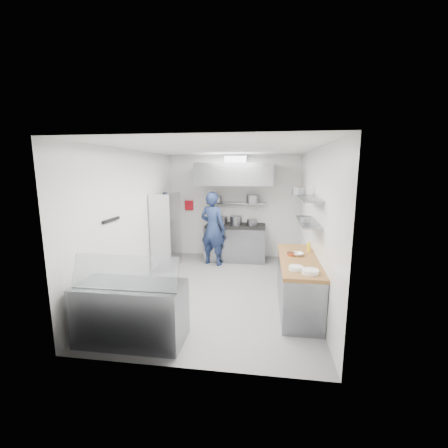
# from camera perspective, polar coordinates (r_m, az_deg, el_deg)

# --- Properties ---
(floor) EXTENTS (5.00, 5.00, 0.00)m
(floor) POSITION_cam_1_polar(r_m,az_deg,el_deg) (6.27, -0.78, -12.32)
(floor) COLOR slate
(floor) RESTS_ON ground
(ceiling) EXTENTS (5.00, 5.00, 0.00)m
(ceiling) POSITION_cam_1_polar(r_m,az_deg,el_deg) (5.79, -0.86, 14.16)
(ceiling) COLOR silver
(ceiling) RESTS_ON wall_back
(wall_back) EXTENTS (3.60, 2.80, 0.02)m
(wall_back) POSITION_cam_1_polar(r_m,az_deg,el_deg) (8.32, 1.83, 3.36)
(wall_back) COLOR white
(wall_back) RESTS_ON floor
(wall_front) EXTENTS (3.60, 2.80, 0.02)m
(wall_front) POSITION_cam_1_polar(r_m,az_deg,el_deg) (3.49, -7.19, -6.72)
(wall_front) COLOR white
(wall_front) RESTS_ON floor
(wall_left) EXTENTS (2.80, 5.00, 0.02)m
(wall_left) POSITION_cam_1_polar(r_m,az_deg,el_deg) (6.40, -16.97, 0.77)
(wall_left) COLOR white
(wall_left) RESTS_ON floor
(wall_right) EXTENTS (2.80, 5.00, 0.02)m
(wall_right) POSITION_cam_1_polar(r_m,az_deg,el_deg) (5.87, 16.81, -0.05)
(wall_right) COLOR white
(wall_right) RESTS_ON floor
(gas_range) EXTENTS (1.60, 0.80, 0.90)m
(gas_range) POSITION_cam_1_polar(r_m,az_deg,el_deg) (8.10, 2.19, -3.69)
(gas_range) COLOR gray
(gas_range) RESTS_ON floor
(cooktop) EXTENTS (1.57, 0.78, 0.06)m
(cooktop) POSITION_cam_1_polar(r_m,az_deg,el_deg) (7.99, 2.21, -0.35)
(cooktop) COLOR black
(cooktop) RESTS_ON gas_range
(stock_pot_left) EXTENTS (0.27, 0.27, 0.20)m
(stock_pot_left) POSITION_cam_1_polar(r_m,az_deg,el_deg) (8.13, -0.26, 0.78)
(stock_pot_left) COLOR slate
(stock_pot_left) RESTS_ON cooktop
(stock_pot_mid) EXTENTS (0.32, 0.32, 0.24)m
(stock_pot_mid) POSITION_cam_1_polar(r_m,az_deg,el_deg) (7.92, 2.24, 0.66)
(stock_pot_mid) COLOR slate
(stock_pot_mid) RESTS_ON cooktop
(stock_pot_right) EXTENTS (0.27, 0.27, 0.16)m
(stock_pot_right) POSITION_cam_1_polar(r_m,az_deg,el_deg) (7.92, 5.36, 0.33)
(stock_pot_right) COLOR slate
(stock_pot_right) RESTS_ON cooktop
(over_range_shelf) EXTENTS (1.60, 0.30, 0.04)m
(over_range_shelf) POSITION_cam_1_polar(r_m,az_deg,el_deg) (8.14, 2.41, 4.05)
(over_range_shelf) COLOR gray
(over_range_shelf) RESTS_ON wall_back
(shelf_pot_a) EXTENTS (0.28, 0.28, 0.18)m
(shelf_pot_a) POSITION_cam_1_polar(r_m,az_deg,el_deg) (8.09, -1.46, 4.80)
(shelf_pot_a) COLOR slate
(shelf_pot_a) RESTS_ON over_range_shelf
(shelf_pot_b) EXTENTS (0.33, 0.33, 0.22)m
(shelf_pot_b) POSITION_cam_1_polar(r_m,az_deg,el_deg) (7.85, 5.47, 4.73)
(shelf_pot_b) COLOR slate
(shelf_pot_b) RESTS_ON over_range_shelf
(extractor_hood) EXTENTS (1.90, 1.15, 0.55)m
(extractor_hood) POSITION_cam_1_polar(r_m,az_deg,el_deg) (7.68, 2.15, 9.50)
(extractor_hood) COLOR gray
(extractor_hood) RESTS_ON wall_back
(hood_duct) EXTENTS (0.55, 0.55, 0.24)m
(hood_duct) POSITION_cam_1_polar(r_m,az_deg,el_deg) (7.91, 2.34, 12.28)
(hood_duct) COLOR slate
(hood_duct) RESTS_ON extractor_hood
(red_firebox) EXTENTS (0.22, 0.10, 0.26)m
(red_firebox) POSITION_cam_1_polar(r_m,az_deg,el_deg) (8.49, -6.65, 3.57)
(red_firebox) COLOR #B30E1C
(red_firebox) RESTS_ON wall_back
(chef) EXTENTS (0.80, 0.66, 1.88)m
(chef) POSITION_cam_1_polar(r_m,az_deg,el_deg) (7.59, -2.17, -0.86)
(chef) COLOR #182549
(chef) RESTS_ON floor
(wire_rack) EXTENTS (0.50, 0.90, 1.85)m
(wire_rack) POSITION_cam_1_polar(r_m,az_deg,el_deg) (7.51, -10.95, -1.27)
(wire_rack) COLOR silver
(wire_rack) RESTS_ON floor
(rack_bin_a) EXTENTS (0.16, 0.21, 0.18)m
(rack_bin_a) POSITION_cam_1_polar(r_m,az_deg,el_deg) (7.27, -11.64, -2.69)
(rack_bin_a) COLOR white
(rack_bin_a) RESTS_ON wire_rack
(rack_bin_b) EXTENTS (0.13, 0.17, 0.15)m
(rack_bin_b) POSITION_cam_1_polar(r_m,az_deg,el_deg) (7.61, -10.60, 1.77)
(rack_bin_b) COLOR yellow
(rack_bin_b) RESTS_ON wire_rack
(rack_jar) EXTENTS (0.11, 0.11, 0.18)m
(rack_jar) POSITION_cam_1_polar(r_m,az_deg,el_deg) (7.23, -11.18, 5.29)
(rack_jar) COLOR black
(rack_jar) RESTS_ON wire_rack
(knife_strip) EXTENTS (0.04, 0.55, 0.05)m
(knife_strip) POSITION_cam_1_polar(r_m,az_deg,el_deg) (5.57, -20.69, 0.73)
(knife_strip) COLOR black
(knife_strip) RESTS_ON wall_left
(prep_counter_base) EXTENTS (0.62, 2.00, 0.84)m
(prep_counter_base) POSITION_cam_1_polar(r_m,az_deg,el_deg) (5.52, 13.86, -11.16)
(prep_counter_base) COLOR gray
(prep_counter_base) RESTS_ON floor
(prep_counter_top) EXTENTS (0.65, 2.04, 0.06)m
(prep_counter_top) POSITION_cam_1_polar(r_m,az_deg,el_deg) (5.37, 14.07, -6.69)
(prep_counter_top) COLOR brown
(prep_counter_top) RESTS_ON prep_counter_base
(plate_stack_a) EXTENTS (0.25, 0.25, 0.06)m
(plate_stack_a) POSITION_cam_1_polar(r_m,az_deg,el_deg) (4.66, 16.10, -8.70)
(plate_stack_a) COLOR white
(plate_stack_a) RESTS_ON prep_counter_top
(plate_stack_b) EXTENTS (0.22, 0.22, 0.06)m
(plate_stack_b) POSITION_cam_1_polar(r_m,az_deg,el_deg) (4.76, 13.53, -8.17)
(plate_stack_b) COLOR white
(plate_stack_b) RESTS_ON prep_counter_top
(copper_pan) EXTENTS (0.14, 0.14, 0.06)m
(copper_pan) POSITION_cam_1_polar(r_m,az_deg,el_deg) (5.50, 12.66, -5.60)
(copper_pan) COLOR #BC5935
(copper_pan) RESTS_ON prep_counter_top
(squeeze_bottle) EXTENTS (0.06, 0.06, 0.18)m
(squeeze_bottle) POSITION_cam_1_polar(r_m,az_deg,el_deg) (5.82, 15.83, -4.22)
(squeeze_bottle) COLOR yellow
(squeeze_bottle) RESTS_ON prep_counter_top
(mixing_bowl) EXTENTS (0.27, 0.27, 0.05)m
(mixing_bowl) POSITION_cam_1_polar(r_m,az_deg,el_deg) (5.53, 13.77, -5.59)
(mixing_bowl) COLOR white
(mixing_bowl) RESTS_ON prep_counter_top
(wall_shelf_lower) EXTENTS (0.30, 1.30, 0.04)m
(wall_shelf_lower) POSITION_cam_1_polar(r_m,az_deg,el_deg) (5.54, 15.69, 0.45)
(wall_shelf_lower) COLOR gray
(wall_shelf_lower) RESTS_ON wall_right
(wall_shelf_upper) EXTENTS (0.30, 1.30, 0.04)m
(wall_shelf_upper) POSITION_cam_1_polar(r_m,az_deg,el_deg) (5.49, 15.90, 4.77)
(wall_shelf_upper) COLOR gray
(wall_shelf_upper) RESTS_ON wall_right
(shelf_pot_c) EXTENTS (0.20, 0.20, 0.10)m
(shelf_pot_c) POSITION_cam_1_polar(r_m,az_deg,el_deg) (5.33, 15.15, 0.86)
(shelf_pot_c) COLOR slate
(shelf_pot_c) RESTS_ON wall_shelf_lower
(shelf_pot_d) EXTENTS (0.27, 0.27, 0.14)m
(shelf_pot_d) POSITION_cam_1_polar(r_m,az_deg,el_deg) (5.95, 14.05, 6.14)
(shelf_pot_d) COLOR slate
(shelf_pot_d) RESTS_ON wall_shelf_upper
(display_case) EXTENTS (1.50, 0.70, 0.85)m
(display_case) POSITION_cam_1_polar(r_m,az_deg,el_deg) (4.60, -17.21, -15.80)
(display_case) COLOR gray
(display_case) RESTS_ON floor
(display_glass) EXTENTS (1.47, 0.19, 0.42)m
(display_glass) POSITION_cam_1_polar(r_m,az_deg,el_deg) (4.26, -18.37, -8.65)
(display_glass) COLOR silver
(display_glass) RESTS_ON display_case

